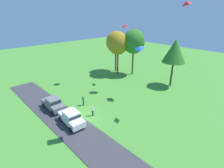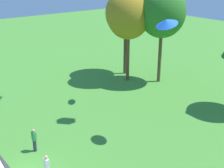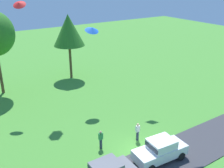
{
  "view_description": "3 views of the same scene",
  "coord_description": "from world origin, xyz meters",
  "px_view_note": "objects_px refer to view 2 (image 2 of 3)",
  "views": [
    {
      "loc": [
        18.09,
        -10.96,
        13.67
      ],
      "look_at": [
        1.26,
        4.91,
        4.03
      ],
      "focal_mm": 28.0,
      "sensor_mm": 36.0,
      "label": 1
    },
    {
      "loc": [
        15.32,
        -4.99,
        12.06
      ],
      "look_at": [
        0.68,
        6.58,
        4.92
      ],
      "focal_mm": 50.0,
      "sensor_mm": 36.0,
      "label": 2
    },
    {
      "loc": [
        -12.05,
        -13.96,
        13.7
      ],
      "look_at": [
        -0.41,
        3.79,
        5.0
      ],
      "focal_mm": 42.0,
      "sensor_mm": 36.0,
      "label": 3
    }
  ],
  "objects_px": {
    "person_on_lawn": "(34,140)",
    "tree_center_back": "(129,15)",
    "tree_right_of_center": "(162,12)",
    "person_beside_suv": "(47,168)",
    "tree_far_right": "(126,13)",
    "kite_delta_high_left": "(166,22)"
  },
  "relations": [
    {
      "from": "tree_far_right",
      "to": "tree_right_of_center",
      "type": "bearing_deg",
      "value": 14.88
    },
    {
      "from": "person_on_lawn",
      "to": "tree_right_of_center",
      "type": "height_order",
      "value": "tree_right_of_center"
    },
    {
      "from": "tree_center_back",
      "to": "tree_right_of_center",
      "type": "bearing_deg",
      "value": 44.66
    },
    {
      "from": "person_on_lawn",
      "to": "kite_delta_high_left",
      "type": "distance_m",
      "value": 11.92
    },
    {
      "from": "person_beside_suv",
      "to": "tree_right_of_center",
      "type": "relative_size",
      "value": 0.17
    },
    {
      "from": "tree_right_of_center",
      "to": "tree_center_back",
      "type": "bearing_deg",
      "value": -135.34
    },
    {
      "from": "person_beside_suv",
      "to": "person_on_lawn",
      "type": "relative_size",
      "value": 1.0
    },
    {
      "from": "person_beside_suv",
      "to": "person_on_lawn",
      "type": "height_order",
      "value": "same"
    },
    {
      "from": "tree_right_of_center",
      "to": "kite_delta_high_left",
      "type": "bearing_deg",
      "value": -45.88
    },
    {
      "from": "person_beside_suv",
      "to": "tree_center_back",
      "type": "height_order",
      "value": "tree_center_back"
    },
    {
      "from": "person_beside_suv",
      "to": "kite_delta_high_left",
      "type": "bearing_deg",
      "value": 86.18
    },
    {
      "from": "person_on_lawn",
      "to": "kite_delta_high_left",
      "type": "xyz_separation_m",
      "value": [
        3.97,
        8.2,
        7.69
      ]
    },
    {
      "from": "tree_right_of_center",
      "to": "person_on_lawn",
      "type": "bearing_deg",
      "value": -75.34
    },
    {
      "from": "tree_far_right",
      "to": "kite_delta_high_left",
      "type": "bearing_deg",
      "value": -30.35
    },
    {
      "from": "person_beside_suv",
      "to": "tree_far_right",
      "type": "bearing_deg",
      "value": 126.48
    },
    {
      "from": "person_beside_suv",
      "to": "tree_far_right",
      "type": "height_order",
      "value": "tree_far_right"
    },
    {
      "from": "person_beside_suv",
      "to": "kite_delta_high_left",
      "type": "height_order",
      "value": "kite_delta_high_left"
    },
    {
      "from": "person_on_lawn",
      "to": "tree_center_back",
      "type": "relative_size",
      "value": 0.18
    },
    {
      "from": "person_beside_suv",
      "to": "tree_center_back",
      "type": "bearing_deg",
      "value": 123.97
    },
    {
      "from": "person_beside_suv",
      "to": "tree_right_of_center",
      "type": "bearing_deg",
      "value": 113.82
    },
    {
      "from": "tree_center_back",
      "to": "kite_delta_high_left",
      "type": "relative_size",
      "value": 6.57
    },
    {
      "from": "person_on_lawn",
      "to": "tree_center_back",
      "type": "distance_m",
      "value": 17.15
    }
  ]
}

